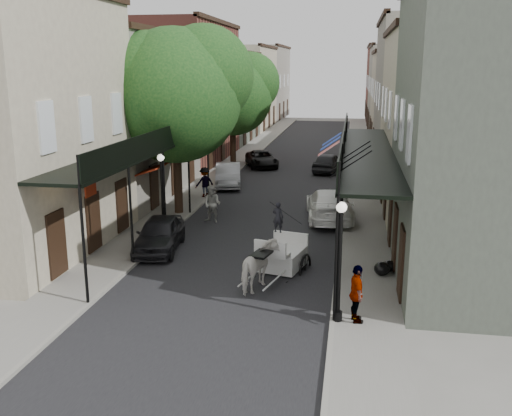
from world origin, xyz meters
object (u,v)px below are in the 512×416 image
at_px(lamppost_right_near, 340,260).
at_px(car_left_mid, 228,175).
at_px(car_left_near, 159,234).
at_px(tree_far, 238,91).
at_px(lamppost_left, 162,193).
at_px(car_left_far, 262,159).
at_px(pedestrian_sidewalk_left, 205,182).
at_px(car_right_near, 329,205).
at_px(pedestrian_walking, 212,204).
at_px(tree_near, 184,90).
at_px(lamppost_right_far, 348,157).
at_px(pedestrian_sidewalk_right, 357,294).
at_px(carriage, 286,239).
at_px(horse, 260,267).
at_px(car_right_far, 328,162).

height_order(lamppost_right_near, car_left_mid, lamppost_right_near).
bearing_deg(lamppost_right_near, car_left_near, 142.07).
bearing_deg(lamppost_right_near, tree_far, 107.68).
relative_size(lamppost_left, car_left_far, 0.82).
xyz_separation_m(pedestrian_sidewalk_left, car_right_near, (7.50, -3.64, -0.21)).
relative_size(car_left_near, car_left_far, 0.94).
bearing_deg(lamppost_right_near, pedestrian_walking, 121.37).
xyz_separation_m(lamppost_right_near, car_left_near, (-7.70, 6.00, -1.33)).
bearing_deg(tree_near, car_left_mid, 85.40).
bearing_deg(car_left_near, car_right_near, 35.39).
bearing_deg(lamppost_right_far, pedestrian_sidewalk_right, -88.45).
height_order(tree_far, car_left_near, tree_far).
relative_size(carriage, car_left_far, 0.62).
relative_size(lamppost_right_far, car_right_near, 0.68).
bearing_deg(car_right_near, car_left_far, -75.03).
bearing_deg(tree_near, tree_far, 90.19).
xyz_separation_m(tree_far, lamppost_right_far, (8.35, -6.18, -3.79)).
bearing_deg(pedestrian_sidewalk_right, tree_far, 6.83).
relative_size(horse, pedestrian_sidewalk_left, 1.14).
xyz_separation_m(tree_far, pedestrian_sidewalk_right, (8.89, -26.18, -4.82)).
bearing_deg(pedestrian_walking, car_left_mid, 111.07).
xyz_separation_m(lamppost_right_near, pedestrian_sidewalk_left, (-8.30, 15.88, -1.05)).
xyz_separation_m(pedestrian_walking, car_left_far, (-0.14, 16.56, -0.31)).
distance_m(lamppost_right_near, car_left_far, 28.17).
bearing_deg(pedestrian_walking, lamppost_right_near, -44.88).
bearing_deg(car_left_mid, lamppost_right_far, -9.21).
height_order(lamppost_right_near, lamppost_right_far, same).
distance_m(car_left_mid, car_left_far, 7.78).
bearing_deg(pedestrian_sidewalk_right, car_left_near, 42.03).
height_order(lamppost_right_far, pedestrian_sidewalk_right, lamppost_right_far).
distance_m(tree_near, tree_far, 14.02).
bearing_deg(tree_far, tree_near, -89.81).
relative_size(carriage, car_left_near, 0.67).
xyz_separation_m(lamppost_left, pedestrian_sidewalk_left, (-0.10, 7.88, -1.05)).
xyz_separation_m(lamppost_left, car_left_mid, (0.50, 11.61, -1.31)).
relative_size(pedestrian_sidewalk_left, car_left_mid, 0.39).
distance_m(lamppost_left, lamppost_right_far, 14.53).
bearing_deg(carriage, tree_far, 120.05).
bearing_deg(horse, tree_far, -63.04).
height_order(pedestrian_sidewalk_left, car_left_near, pedestrian_sidewalk_left).
bearing_deg(car_right_far, tree_near, 73.57).
bearing_deg(car_left_far, tree_far, -163.64).
xyz_separation_m(carriage, pedestrian_sidewalk_right, (2.69, -4.91, -0.08)).
height_order(lamppost_right_near, pedestrian_sidewalk_right, lamppost_right_near).
bearing_deg(car_right_near, car_right_far, -93.55).
bearing_deg(pedestrian_walking, pedestrian_sidewalk_left, 122.48).
relative_size(tree_far, carriage, 3.05).
height_order(tree_far, car_right_near, tree_far).
bearing_deg(lamppost_right_far, tree_near, -136.69).
bearing_deg(horse, pedestrian_sidewalk_right, 158.37).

